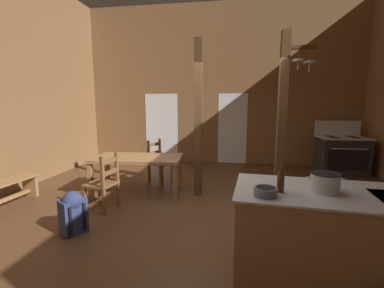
% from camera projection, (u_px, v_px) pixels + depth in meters
% --- Properties ---
extents(ground_plane, '(8.64, 8.80, 0.10)m').
position_uv_depth(ground_plane, '(204.00, 222.00, 4.05)').
color(ground_plane, brown).
extents(wall_back, '(8.64, 0.14, 4.59)m').
position_uv_depth(wall_back, '(220.00, 85.00, 7.67)').
color(wall_back, brown).
rests_on(wall_back, ground_plane).
extents(glazed_door_back_left, '(1.00, 0.01, 2.05)m').
position_uv_depth(glazed_door_back_left, '(162.00, 128.00, 8.06)').
color(glazed_door_back_left, white).
rests_on(glazed_door_back_left, ground_plane).
extents(glazed_panel_back_right, '(0.84, 0.01, 2.05)m').
position_uv_depth(glazed_panel_back_right, '(232.00, 129.00, 7.73)').
color(glazed_panel_back_right, white).
rests_on(glazed_panel_back_right, ground_plane).
extents(kitchen_island, '(2.24, 1.15, 0.91)m').
position_uv_depth(kitchen_island, '(344.00, 237.00, 2.61)').
color(kitchen_island, '#9E7044').
rests_on(kitchen_island, ground_plane).
extents(stove_range, '(1.17, 0.86, 1.32)m').
position_uv_depth(stove_range, '(341.00, 155.00, 6.63)').
color(stove_range, '#272727').
rests_on(stove_range, ground_plane).
extents(support_post_with_pot_rack, '(0.56, 0.22, 2.94)m').
position_uv_depth(support_post_with_pot_rack, '(283.00, 115.00, 4.41)').
color(support_post_with_pot_rack, brown).
rests_on(support_post_with_pot_rack, ground_plane).
extents(support_post_center, '(0.14, 0.14, 2.94)m').
position_uv_depth(support_post_center, '(198.00, 120.00, 4.92)').
color(support_post_center, brown).
rests_on(support_post_center, ground_plane).
extents(dining_table, '(1.76, 1.02, 0.74)m').
position_uv_depth(dining_table, '(138.00, 161.00, 5.12)').
color(dining_table, '#9E7044').
rests_on(dining_table, ground_plane).
extents(ladderback_chair_near_window, '(0.59, 0.59, 0.95)m').
position_uv_depth(ladderback_chair_near_window, '(159.00, 162.00, 5.97)').
color(ladderback_chair_near_window, brown).
rests_on(ladderback_chair_near_window, ground_plane).
extents(ladderback_chair_by_post, '(0.51, 0.51, 0.95)m').
position_uv_depth(ladderback_chair_by_post, '(104.00, 183.00, 4.38)').
color(ladderback_chair_by_post, brown).
rests_on(ladderback_chair_by_post, ground_plane).
extents(backpack, '(0.38, 0.39, 0.60)m').
position_uv_depth(backpack, '(73.00, 211.00, 3.58)').
color(backpack, navy).
rests_on(backpack, ground_plane).
extents(stockpot_on_counter, '(0.35, 0.28, 0.18)m').
position_uv_depth(stockpot_on_counter, '(325.00, 182.00, 2.58)').
color(stockpot_on_counter, silver).
rests_on(stockpot_on_counter, kitchen_island).
extents(mixing_bowl_on_counter, '(0.22, 0.22, 0.08)m').
position_uv_depth(mixing_bowl_on_counter, '(265.00, 191.00, 2.47)').
color(mixing_bowl_on_counter, slate).
rests_on(mixing_bowl_on_counter, kitchen_island).
extents(bottle_tall_on_counter, '(0.07, 0.07, 0.28)m').
position_uv_depth(bottle_tall_on_counter, '(281.00, 181.00, 2.56)').
color(bottle_tall_on_counter, '#56331E').
rests_on(bottle_tall_on_counter, kitchen_island).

